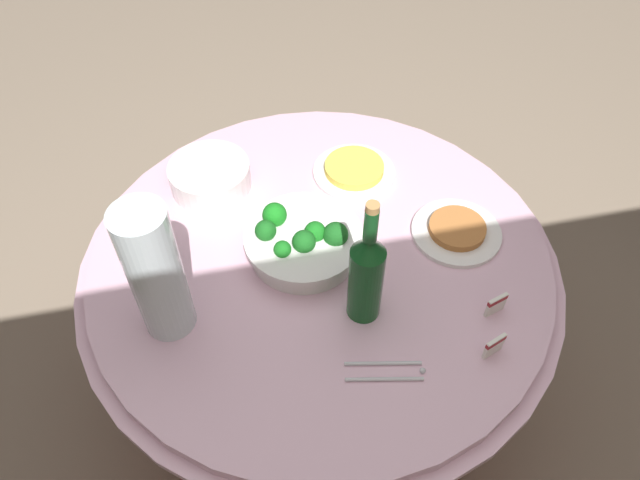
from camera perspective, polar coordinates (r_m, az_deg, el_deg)
The scene contains 12 objects.
ground_plane at distance 2.07m, azimuth 0.00°, elevation -14.42°, with size 6.00×6.00×0.00m, color gray.
buffet_table at distance 1.74m, azimuth 0.00°, elevation -8.94°, with size 1.16×1.16×0.74m.
broccoli_bowl at distance 1.42m, azimuth -1.63°, elevation -0.09°, with size 0.28×0.28×0.11m.
plate_stack at distance 1.60m, azimuth -10.37°, elevation 5.97°, with size 0.21×0.21×0.07m.
wine_bottle at distance 1.24m, azimuth 4.39°, elevation -3.28°, with size 0.07×0.07×0.34m.
decorative_fruit_vase at distance 1.25m, azimuth -15.09°, elevation -3.61°, with size 0.11×0.11×0.34m.
serving_tongs at distance 1.27m, azimuth 6.39°, elevation -12.23°, with size 0.17×0.08×0.01m.
food_plate_peanuts at distance 1.51m, azimuth 12.80°, elevation 0.86°, with size 0.22×0.22×0.03m.
food_plate_fried_egg at distance 1.62m, azimuth 3.24°, elevation 6.61°, with size 0.22×0.22×0.03m.
label_placard_front at distance 1.37m, azimuth 16.34°, elevation -5.84°, with size 0.05×0.02×0.05m.
label_placard_mid at distance 1.50m, azimuth -16.19°, elevation 0.48°, with size 0.05×0.03×0.05m.
label_placard_rear at distance 1.31m, azimuth 16.18°, elevation -9.54°, with size 0.05×0.03×0.05m.
Camera 1 is at (0.20, 0.89, 1.85)m, focal length 33.83 mm.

